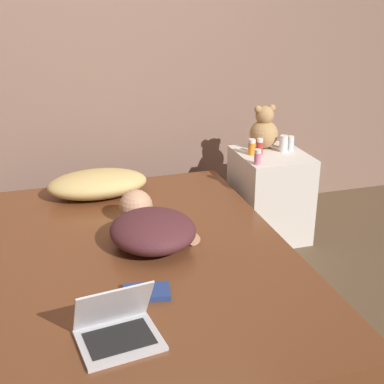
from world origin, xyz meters
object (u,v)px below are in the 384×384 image
(laptop, at_px, (117,327))
(bottle_white, at_px, (284,144))
(person_lying, at_px, (151,226))
(teddy_bear, at_px, (264,129))
(bottle_pink, at_px, (258,157))
(bottle_clear, at_px, (291,143))
(bottle_orange, at_px, (252,147))
(pillow, at_px, (98,184))
(book, at_px, (147,292))
(bottle_red, at_px, (260,147))

(laptop, bearing_deg, bottle_white, 38.40)
(person_lying, height_order, teddy_bear, teddy_bear)
(teddy_bear, height_order, bottle_white, teddy_bear)
(person_lying, xyz_separation_m, teddy_bear, (0.93, 0.75, 0.23))
(teddy_bear, distance_m, bottle_pink, 0.35)
(bottle_white, xyz_separation_m, bottle_clear, (0.06, 0.02, -0.01))
(laptop, bearing_deg, bottle_pink, 40.53)
(teddy_bear, xyz_separation_m, bottle_orange, (-0.13, -0.12, -0.07))
(pillow, distance_m, teddy_bear, 1.13)
(teddy_bear, height_order, bottle_pink, teddy_bear)
(pillow, relative_size, book, 2.77)
(teddy_bear, xyz_separation_m, bottle_red, (-0.08, -0.12, -0.07))
(bottle_clear, distance_m, book, 1.66)
(bottle_clear, height_order, bottle_red, bottle_red)
(bottle_white, bearing_deg, teddy_bear, 127.30)
(laptop, height_order, teddy_bear, teddy_bear)
(laptop, relative_size, bottle_red, 3.15)
(person_lying, xyz_separation_m, bottle_clear, (1.08, 0.65, 0.15))
(laptop, relative_size, teddy_bear, 1.12)
(person_lying, distance_m, book, 0.49)
(bottle_orange, height_order, book, bottle_orange)
(bottle_white, bearing_deg, book, -136.17)
(person_lying, height_order, bottle_red, bottle_red)
(person_lying, distance_m, bottle_red, 1.07)
(teddy_bear, bearing_deg, laptop, -129.65)
(bottle_pink, bearing_deg, teddy_bear, 60.56)
(laptop, relative_size, bottle_pink, 3.38)
(bottle_red, bearing_deg, bottle_clear, 4.02)
(pillow, xyz_separation_m, bottle_clear, (1.25, -0.03, 0.15))
(bottle_pink, bearing_deg, bottle_clear, 32.27)
(pillow, xyz_separation_m, laptop, (-0.11, -1.40, -0.03))
(bottle_orange, distance_m, book, 1.46)
(bottle_white, height_order, bottle_pink, bottle_white)
(laptop, bearing_deg, pillow, 77.72)
(person_lying, relative_size, laptop, 1.97)
(person_lying, relative_size, bottle_pink, 6.66)
(bottle_clear, distance_m, bottle_red, 0.22)
(person_lying, bearing_deg, bottle_white, 27.12)
(book, bearing_deg, bottle_clear, 42.83)
(laptop, bearing_deg, bottle_clear, 37.50)
(bottle_orange, xyz_separation_m, book, (-0.93, -1.10, -0.22))
(laptop, xyz_separation_m, bottle_clear, (1.37, 1.37, 0.18))
(person_lying, distance_m, bottle_clear, 1.27)
(bottle_orange, relative_size, bottle_clear, 1.08)
(bottle_white, bearing_deg, bottle_red, 179.55)
(laptop, distance_m, teddy_bear, 1.93)
(book, bearing_deg, bottle_orange, 49.93)
(bottle_white, xyz_separation_m, book, (-1.15, -1.10, -0.22))
(bottle_orange, relative_size, bottle_red, 1.01)
(laptop, bearing_deg, bottle_orange, 43.63)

